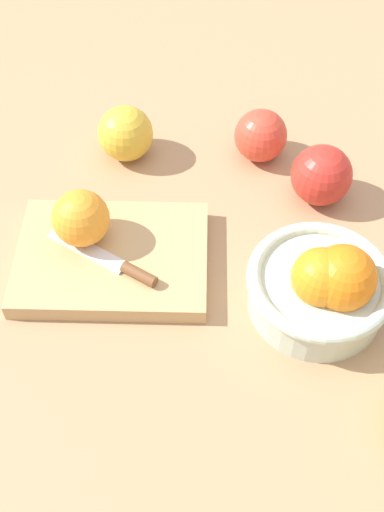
{
  "coord_description": "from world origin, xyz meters",
  "views": [
    {
      "loc": [
        -0.07,
        0.51,
        0.63
      ],
      "look_at": [
        0.05,
        0.06,
        0.04
      ],
      "focal_mm": 44.36,
      "sensor_mm": 36.0,
      "label": 1
    }
  ],
  "objects_px": {
    "orange_on_board": "(81,218)",
    "knife": "(116,264)",
    "cutting_board": "(112,258)",
    "apple_front_right": "(125,133)",
    "bowl": "(323,286)",
    "apple_front_center": "(261,136)",
    "apple_front_left": "(321,175)"
  },
  "relations": [
    {
      "from": "bowl",
      "to": "knife",
      "type": "xyz_separation_m",
      "value": [
        0.24,
        0.02,
        -0.01
      ]
    },
    {
      "from": "knife",
      "to": "apple_front_left",
      "type": "distance_m",
      "value": 0.29
    },
    {
      "from": "apple_front_center",
      "to": "apple_front_right",
      "type": "relative_size",
      "value": 0.95
    },
    {
      "from": "cutting_board",
      "to": "apple_front_center",
      "type": "relative_size",
      "value": 3.16
    },
    {
      "from": "knife",
      "to": "apple_front_center",
      "type": "xyz_separation_m",
      "value": [
        -0.12,
        -0.26,
        0.01
      ]
    },
    {
      "from": "knife",
      "to": "apple_front_right",
      "type": "distance_m",
      "value": 0.22
    },
    {
      "from": "cutting_board",
      "to": "apple_front_center",
      "type": "height_order",
      "value": "apple_front_center"
    },
    {
      "from": "apple_front_left",
      "to": "orange_on_board",
      "type": "bearing_deg",
      "value": 31.7
    },
    {
      "from": "cutting_board",
      "to": "knife",
      "type": "distance_m",
      "value": 0.03
    },
    {
      "from": "knife",
      "to": "apple_front_center",
      "type": "bearing_deg",
      "value": -115.48
    },
    {
      "from": "apple_front_left",
      "to": "knife",
      "type": "bearing_deg",
      "value": 42.66
    },
    {
      "from": "orange_on_board",
      "to": "apple_front_left",
      "type": "bearing_deg",
      "value": -148.3
    },
    {
      "from": "orange_on_board",
      "to": "apple_front_center",
      "type": "distance_m",
      "value": 0.29
    },
    {
      "from": "bowl",
      "to": "knife",
      "type": "height_order",
      "value": "bowl"
    },
    {
      "from": "bowl",
      "to": "orange_on_board",
      "type": "bearing_deg",
      "value": -2.4
    },
    {
      "from": "cutting_board",
      "to": "apple_front_center",
      "type": "xyz_separation_m",
      "value": [
        -0.14,
        -0.24,
        0.03
      ]
    },
    {
      "from": "knife",
      "to": "apple_front_left",
      "type": "height_order",
      "value": "apple_front_left"
    },
    {
      "from": "bowl",
      "to": "orange_on_board",
      "type": "height_order",
      "value": "bowl"
    },
    {
      "from": "orange_on_board",
      "to": "apple_front_left",
      "type": "distance_m",
      "value": 0.32
    },
    {
      "from": "orange_on_board",
      "to": "apple_front_center",
      "type": "bearing_deg",
      "value": -128.0
    },
    {
      "from": "orange_on_board",
      "to": "apple_front_right",
      "type": "xyz_separation_m",
      "value": [
        0.01,
        -0.18,
        -0.02
      ]
    },
    {
      "from": "knife",
      "to": "bowl",
      "type": "bearing_deg",
      "value": -175.21
    },
    {
      "from": "orange_on_board",
      "to": "knife",
      "type": "distance_m",
      "value": 0.07
    },
    {
      "from": "bowl",
      "to": "cutting_board",
      "type": "bearing_deg",
      "value": 0.48
    },
    {
      "from": "cutting_board",
      "to": "knife",
      "type": "xyz_separation_m",
      "value": [
        -0.01,
        0.02,
        0.02
      ]
    },
    {
      "from": "orange_on_board",
      "to": "apple_front_center",
      "type": "xyz_separation_m",
      "value": [
        -0.18,
        -0.23,
        -0.02
      ]
    },
    {
      "from": "cutting_board",
      "to": "apple_front_right",
      "type": "distance_m",
      "value": 0.2
    },
    {
      "from": "bowl",
      "to": "apple_front_left",
      "type": "height_order",
      "value": "bowl"
    },
    {
      "from": "apple_front_right",
      "to": "cutting_board",
      "type": "bearing_deg",
      "value": 103.32
    },
    {
      "from": "knife",
      "to": "apple_front_center",
      "type": "relative_size",
      "value": 2.07
    },
    {
      "from": "cutting_board",
      "to": "apple_front_left",
      "type": "bearing_deg",
      "value": -141.75
    },
    {
      "from": "orange_on_board",
      "to": "apple_front_left",
      "type": "relative_size",
      "value": 0.86
    }
  ]
}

